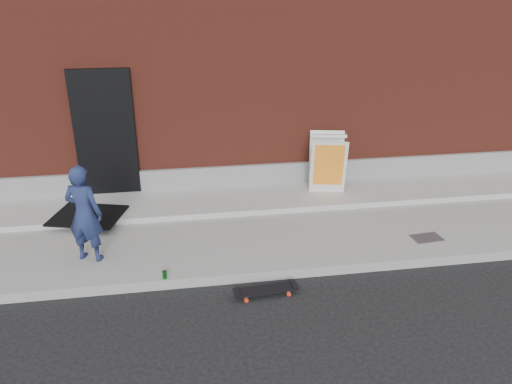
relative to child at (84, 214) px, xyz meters
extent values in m
plane|color=black|center=(2.69, -0.76, -0.87)|extent=(80.00, 80.00, 0.00)
cube|color=gray|center=(2.69, 0.74, -0.80)|extent=(20.00, 3.00, 0.15)
cube|color=gray|center=(2.69, 1.64, -0.67)|extent=(20.00, 1.20, 0.10)
cube|color=maroon|center=(2.69, 6.24, 1.63)|extent=(20.00, 8.00, 5.00)
cube|color=gray|center=(2.69, 2.21, -0.42)|extent=(20.00, 0.10, 0.40)
cube|color=black|center=(0.09, 2.20, 0.53)|extent=(1.05, 0.12, 2.25)
imported|color=#1B254C|center=(0.00, 0.00, 0.00)|extent=(0.61, 0.50, 1.44)
cylinder|color=red|center=(2.69, -0.97, -0.84)|extent=(0.06, 0.04, 0.06)
cylinder|color=red|center=(2.71, -1.15, -0.84)|extent=(0.06, 0.04, 0.06)
cylinder|color=red|center=(2.11, -1.02, -0.84)|extent=(0.06, 0.04, 0.06)
cylinder|color=red|center=(2.13, -1.20, -0.84)|extent=(0.06, 0.04, 0.06)
cube|color=#B5B5BA|center=(2.70, -1.06, -0.80)|extent=(0.07, 0.19, 0.02)
cube|color=#B5B5BA|center=(2.12, -1.11, -0.80)|extent=(0.07, 0.19, 0.02)
cube|color=black|center=(2.41, -1.08, -0.78)|extent=(0.86, 0.29, 0.02)
cube|color=silver|center=(4.01, 1.54, -0.10)|extent=(0.69, 0.42, 1.05)
cube|color=silver|center=(4.10, 2.00, -0.10)|extent=(0.69, 0.42, 1.05)
cube|color=yellow|center=(4.00, 1.51, -0.15)|extent=(0.57, 0.32, 0.83)
cube|color=silver|center=(4.05, 1.77, 0.43)|extent=(0.64, 0.19, 0.05)
cylinder|color=#1C8C2A|center=(1.08, -0.71, -0.66)|extent=(0.07, 0.07, 0.12)
cube|color=black|center=(-0.21, 1.24, -0.60)|extent=(1.31, 1.16, 0.03)
cube|color=#5A595F|center=(5.14, -0.18, -0.71)|extent=(0.48, 0.33, 0.01)
camera|label=1|loc=(1.41, -6.60, 3.03)|focal=35.00mm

